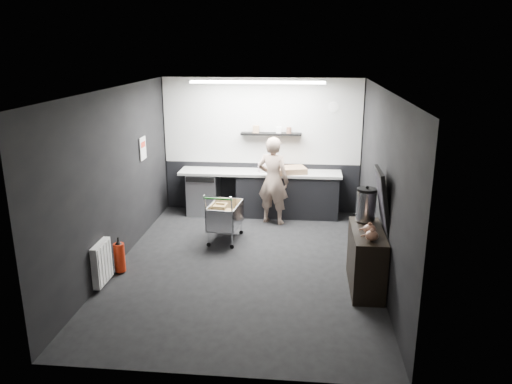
# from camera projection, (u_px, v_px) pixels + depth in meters

# --- Properties ---
(floor) EXTENTS (5.50, 5.50, 0.00)m
(floor) POSITION_uv_depth(u_px,v_px,m) (246.00, 265.00, 7.81)
(floor) COLOR black
(floor) RESTS_ON ground
(ceiling) EXTENTS (5.50, 5.50, 0.00)m
(ceiling) POSITION_uv_depth(u_px,v_px,m) (245.00, 89.00, 7.04)
(ceiling) COLOR white
(ceiling) RESTS_ON wall_back
(wall_back) EXTENTS (5.50, 0.00, 5.50)m
(wall_back) POSITION_uv_depth(u_px,v_px,m) (262.00, 146.00, 10.05)
(wall_back) COLOR black
(wall_back) RESTS_ON floor
(wall_front) EXTENTS (5.50, 0.00, 5.50)m
(wall_front) POSITION_uv_depth(u_px,v_px,m) (211.00, 256.00, 4.80)
(wall_front) COLOR black
(wall_front) RESTS_ON floor
(wall_left) EXTENTS (0.00, 5.50, 5.50)m
(wall_left) POSITION_uv_depth(u_px,v_px,m) (115.00, 178.00, 7.62)
(wall_left) COLOR black
(wall_left) RESTS_ON floor
(wall_right) EXTENTS (0.00, 5.50, 5.50)m
(wall_right) POSITION_uv_depth(u_px,v_px,m) (382.00, 185.00, 7.24)
(wall_right) COLOR black
(wall_right) RESTS_ON floor
(kitchen_wall_panel) EXTENTS (3.95, 0.02, 1.70)m
(kitchen_wall_panel) POSITION_uv_depth(u_px,v_px,m) (262.00, 121.00, 9.89)
(kitchen_wall_panel) COLOR beige
(kitchen_wall_panel) RESTS_ON wall_back
(dado_panel) EXTENTS (3.95, 0.02, 1.00)m
(dado_panel) POSITION_uv_depth(u_px,v_px,m) (261.00, 187.00, 10.27)
(dado_panel) COLOR black
(dado_panel) RESTS_ON wall_back
(floating_shelf) EXTENTS (1.20, 0.22, 0.04)m
(floating_shelf) POSITION_uv_depth(u_px,v_px,m) (271.00, 134.00, 9.83)
(floating_shelf) COLOR black
(floating_shelf) RESTS_ON wall_back
(wall_clock) EXTENTS (0.20, 0.03, 0.20)m
(wall_clock) POSITION_uv_depth(u_px,v_px,m) (333.00, 107.00, 9.66)
(wall_clock) COLOR white
(wall_clock) RESTS_ON wall_back
(poster) EXTENTS (0.02, 0.30, 0.40)m
(poster) POSITION_uv_depth(u_px,v_px,m) (143.00, 148.00, 8.80)
(poster) COLOR silver
(poster) RESTS_ON wall_left
(poster_red_band) EXTENTS (0.02, 0.22, 0.10)m
(poster_red_band) POSITION_uv_depth(u_px,v_px,m) (143.00, 145.00, 8.78)
(poster_red_band) COLOR red
(poster_red_band) RESTS_ON poster
(radiator) EXTENTS (0.10, 0.50, 0.60)m
(radiator) POSITION_uv_depth(u_px,v_px,m) (102.00, 263.00, 7.04)
(radiator) COLOR white
(radiator) RESTS_ON wall_left
(ceiling_strip) EXTENTS (2.40, 0.20, 0.04)m
(ceiling_strip) POSITION_uv_depth(u_px,v_px,m) (257.00, 82.00, 8.82)
(ceiling_strip) COLOR white
(ceiling_strip) RESTS_ON ceiling
(prep_counter) EXTENTS (3.20, 0.61, 0.90)m
(prep_counter) POSITION_uv_depth(u_px,v_px,m) (267.00, 193.00, 9.98)
(prep_counter) COLOR black
(prep_counter) RESTS_ON floor
(person) EXTENTS (0.71, 0.57, 1.68)m
(person) POSITION_uv_depth(u_px,v_px,m) (273.00, 181.00, 9.42)
(person) COLOR beige
(person) RESTS_ON floor
(shopping_cart) EXTENTS (0.57, 0.87, 0.91)m
(shopping_cart) POSITION_uv_depth(u_px,v_px,m) (225.00, 217.00, 8.67)
(shopping_cart) COLOR silver
(shopping_cart) RESTS_ON floor
(sideboard) EXTENTS (0.49, 1.14, 1.71)m
(sideboard) POSITION_uv_depth(u_px,v_px,m) (367.00, 251.00, 6.96)
(sideboard) COLOR black
(sideboard) RESTS_ON floor
(fire_extinguisher) EXTENTS (0.16, 0.16, 0.54)m
(fire_extinguisher) POSITION_uv_depth(u_px,v_px,m) (119.00, 256.00, 7.46)
(fire_extinguisher) COLOR #A8210B
(fire_extinguisher) RESTS_ON floor
(cardboard_box) EXTENTS (0.66, 0.57, 0.11)m
(cardboard_box) POSITION_uv_depth(u_px,v_px,m) (291.00, 170.00, 9.74)
(cardboard_box) COLOR #9A7652
(cardboard_box) RESTS_ON prep_counter
(pink_tub) EXTENTS (0.18, 0.18, 0.18)m
(pink_tub) POSITION_uv_depth(u_px,v_px,m) (262.00, 167.00, 9.83)
(pink_tub) COLOR beige
(pink_tub) RESTS_ON prep_counter
(white_container) EXTENTS (0.18, 0.14, 0.15)m
(white_container) POSITION_uv_depth(u_px,v_px,m) (265.00, 168.00, 9.78)
(white_container) COLOR white
(white_container) RESTS_ON prep_counter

